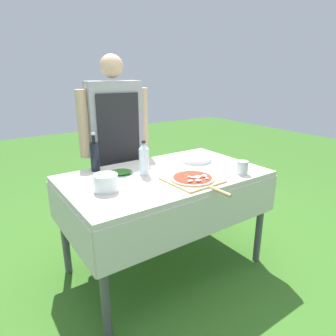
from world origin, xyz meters
TOP-DOWN VIEW (x-y plane):
  - ground_plane at (0.00, 0.00)m, footprint 12.00×12.00m
  - prep_table at (0.00, 0.00)m, footprint 1.48×0.89m
  - person_cook at (-0.09, 0.63)m, footprint 0.62×0.25m
  - pizza_on_peel at (0.08, -0.24)m, footprint 0.35×0.52m
  - oil_bottle at (-0.39, 0.36)m, footprint 0.07×0.07m
  - water_bottle at (-0.13, 0.07)m, footprint 0.07×0.07m
  - herb_container at (-0.28, 0.16)m, footprint 0.22×0.19m
  - mixing_tub at (-0.49, -0.05)m, footprint 0.16×0.16m
  - plate_stack at (0.40, 0.12)m, footprint 0.26×0.26m
  - sauce_jar at (0.47, -0.33)m, footprint 0.09×0.09m

SIDE VIEW (x-z plane):
  - ground_plane at x=0.00m, z-range 0.00..0.00m
  - prep_table at x=0.00m, z-range 0.30..1.10m
  - pizza_on_peel at x=0.08m, z-range 0.79..0.84m
  - plate_stack at x=0.40m, z-range 0.80..0.83m
  - herb_container at x=-0.28m, z-range 0.80..0.84m
  - sauce_jar at x=0.47m, z-range 0.79..0.89m
  - mixing_tub at x=-0.49m, z-range 0.80..0.91m
  - oil_bottle at x=-0.39m, z-range 0.77..1.06m
  - water_bottle at x=-0.13m, z-range 0.79..1.05m
  - person_cook at x=-0.09m, z-range 0.15..1.81m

